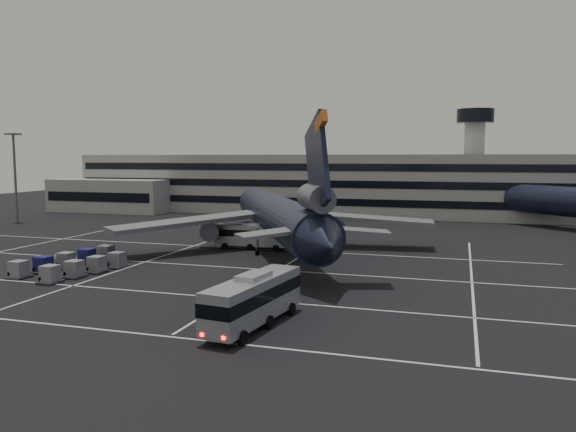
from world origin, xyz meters
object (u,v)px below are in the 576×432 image
(bus_near, at_px, (254,298))
(uld_cluster, at_px, (74,263))
(bus_far, at_px, (253,235))
(trijet_main, at_px, (278,216))

(bus_near, xyz_separation_m, uld_cluster, (-27.91, 14.05, -1.40))
(bus_far, bearing_deg, bus_near, -161.83)
(trijet_main, relative_size, bus_near, 4.28)
(trijet_main, xyz_separation_m, uld_cluster, (-18.86, -19.61, -4.30))
(trijet_main, distance_m, uld_cluster, 27.55)
(bus_far, xyz_separation_m, uld_cluster, (-14.38, -21.29, -1.21))
(trijet_main, bearing_deg, bus_near, -103.21)
(bus_near, distance_m, uld_cluster, 31.27)
(bus_near, distance_m, bus_far, 37.84)
(trijet_main, bearing_deg, uld_cluster, -162.13)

